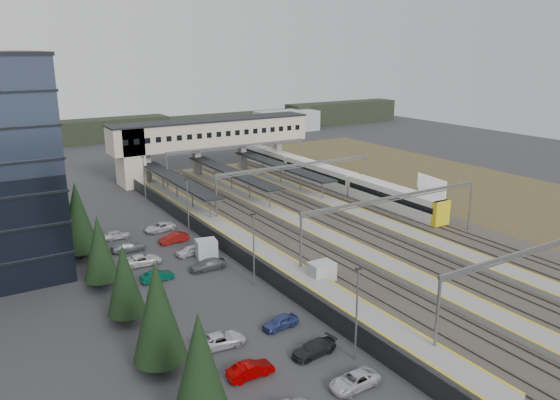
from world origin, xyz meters
TOP-DOWN VIEW (x-y plane):
  - ground at (0.00, 0.00)m, footprint 220.00×220.00m
  - conifer_row at (-22.00, -3.86)m, footprint 4.42×49.82m
  - car_park at (-13.50, -5.31)m, footprint 10.56×44.61m
  - lampposts at (-8.00, 1.25)m, footprint 0.50×53.25m
  - fence at (-6.50, 5.00)m, footprint 0.08×90.00m
  - relay_cabin_near at (-1.34, -11.12)m, footprint 2.75×2.05m
  - relay_cabin_far at (-8.99, 2.15)m, footprint 2.75×2.42m
  - rail_corridor at (9.34, 5.00)m, footprint 34.00×90.00m
  - canopies at (7.00, 27.00)m, footprint 23.10×30.00m
  - footbridge at (7.70, 42.00)m, footprint 40.40×6.40m
  - gantries at (12.00, 3.00)m, footprint 28.40×62.28m
  - train at (24.00, 24.09)m, footprint 2.82×58.89m
  - billboard at (27.81, 0.85)m, footprint 1.08×6.57m
  - scrub_east at (45.00, 5.00)m, footprint 34.00×120.00m
  - treeline_far at (23.81, 92.28)m, footprint 170.00×19.00m

SIDE VIEW (x-z plane):
  - ground at x=0.00m, z-range 0.00..0.00m
  - scrub_east at x=45.00m, z-range 0.00..0.06m
  - rail_corridor at x=9.34m, z-range -0.17..0.75m
  - car_park at x=-13.50m, z-range -0.03..1.25m
  - fence at x=-6.50m, z-range 0.00..2.00m
  - relay_cabin_far at x=-8.99m, z-range 0.00..2.22m
  - relay_cabin_near at x=-1.34m, z-range 0.00..2.26m
  - train at x=24.00m, z-range 0.24..3.79m
  - treeline_far at x=23.81m, z-range -0.55..6.45m
  - billboard at x=27.81m, z-range 1.03..6.77m
  - canopies at x=7.00m, z-range 2.28..5.56m
  - lampposts at x=-8.00m, z-range 0.30..8.37m
  - conifer_row at x=-22.00m, z-range 0.09..9.59m
  - gantries at x=12.00m, z-range 2.41..9.58m
  - footbridge at x=7.70m, z-range 2.33..13.53m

